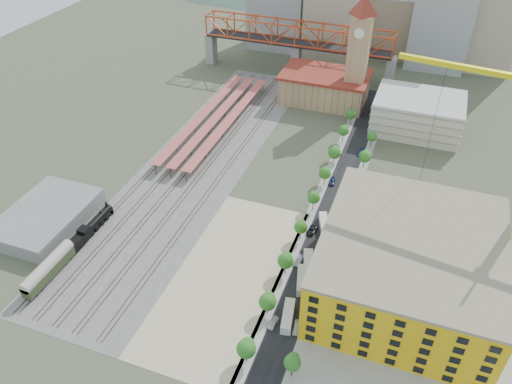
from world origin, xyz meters
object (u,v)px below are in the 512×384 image
(site_trailer_a, at_px, (288,316))
(coach, at_px, (48,269))
(construction_building, at_px, (408,265))
(car_0, at_px, (273,323))
(site_trailer_b, at_px, (302,280))
(site_trailer_c, at_px, (308,264))
(clock_tower, at_px, (359,43))
(site_trailer_d, at_px, (324,224))
(locomotive, at_px, (91,227))

(site_trailer_a, bearing_deg, coach, 177.56)
(construction_building, relative_size, car_0, 11.66)
(coach, distance_m, site_trailer_b, 69.38)
(site_trailer_c, bearing_deg, car_0, -113.55)
(clock_tower, xyz_separation_m, site_trailer_b, (8.00, -107.28, -27.34))
(site_trailer_c, height_order, car_0, site_trailer_c)
(clock_tower, distance_m, car_0, 126.24)
(site_trailer_d, bearing_deg, construction_building, -53.52)
(locomotive, height_order, site_trailer_d, locomotive)
(site_trailer_b, xyz_separation_m, site_trailer_d, (0.00, 24.98, -0.09))
(coach, height_order, car_0, coach)
(coach, distance_m, site_trailer_a, 66.56)
(site_trailer_b, xyz_separation_m, site_trailer_c, (0.00, 6.60, 0.00))
(locomotive, xyz_separation_m, site_trailer_d, (66.00, 26.71, -0.84))
(construction_building, bearing_deg, clock_tower, 108.78)
(construction_building, height_order, site_trailer_c, construction_building)
(coach, xyz_separation_m, site_trailer_d, (66.00, 46.31, -1.88))
(site_trailer_a, height_order, car_0, site_trailer_a)
(locomotive, relative_size, site_trailer_c, 2.28)
(car_0, bearing_deg, site_trailer_a, 48.90)
(clock_tower, distance_m, site_trailer_a, 123.50)
(clock_tower, distance_m, coach, 143.37)
(site_trailer_a, distance_m, site_trailer_b, 12.89)
(coach, xyz_separation_m, car_0, (63.00, 5.60, -2.41))
(coach, bearing_deg, car_0, 5.08)
(clock_tower, bearing_deg, construction_building, -71.22)
(construction_building, xyz_separation_m, coach, (-92.00, -28.61, -6.26))
(car_0, bearing_deg, coach, -169.44)
(site_trailer_a, distance_m, car_0, 4.17)
(site_trailer_d, distance_m, car_0, 40.82)
(locomotive, bearing_deg, site_trailer_b, 1.50)
(locomotive, xyz_separation_m, site_trailer_c, (66.00, 8.33, -0.75))
(clock_tower, bearing_deg, site_trailer_d, -84.45)
(car_0, bearing_deg, site_trailer_c, 87.83)
(construction_building, relative_size, site_trailer_b, 5.12)
(locomotive, relative_size, car_0, 5.21)
(locomotive, distance_m, site_trailer_a, 66.94)
(clock_tower, xyz_separation_m, site_trailer_a, (8.00, -120.17, -27.35))
(coach, relative_size, site_trailer_b, 1.91)
(clock_tower, height_order, site_trailer_a, clock_tower)
(site_trailer_b, distance_m, car_0, 16.02)
(site_trailer_b, bearing_deg, coach, -176.17)
(construction_building, xyz_separation_m, site_trailer_c, (-26.00, -0.68, -8.05))
(site_trailer_a, relative_size, site_trailer_d, 1.06)
(coach, xyz_separation_m, site_trailer_c, (66.00, 27.92, -1.79))
(clock_tower, height_order, coach, clock_tower)
(clock_tower, relative_size, coach, 2.76)
(construction_building, xyz_separation_m, site_trailer_d, (-26.00, 17.70, -8.14))
(clock_tower, bearing_deg, car_0, -87.67)
(clock_tower, height_order, site_trailer_b, clock_tower)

